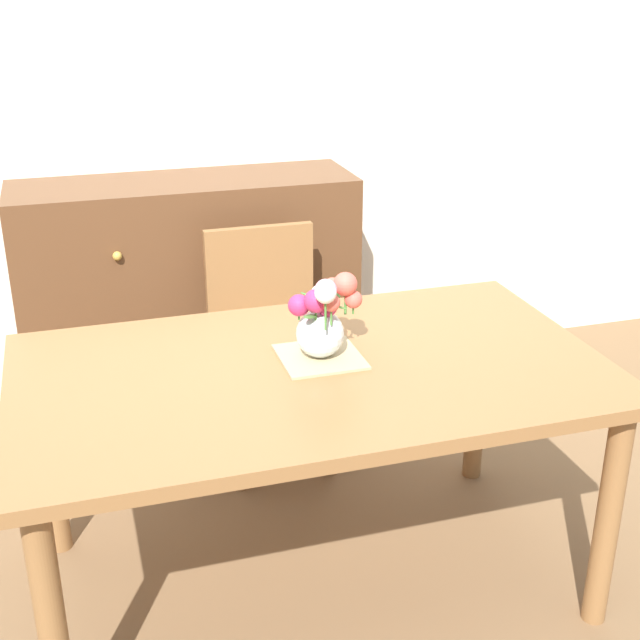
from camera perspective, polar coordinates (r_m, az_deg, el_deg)
name	(u,v)px	position (r m, az deg, el deg)	size (l,w,h in m)	color
ground_plane	(312,580)	(2.83, -0.53, -17.02)	(12.00, 12.00, 0.00)	brown
back_wall	(203,70)	(3.76, -7.82, 16.28)	(7.00, 0.10, 2.80)	silver
dining_table	(311,393)	(2.46, -0.59, -4.95)	(1.68, 0.97, 0.75)	olive
chair_far	(268,329)	(3.26, -3.53, -0.63)	(0.42, 0.42, 0.90)	olive
dresser	(190,295)	(3.69, -8.70, 1.67)	(1.40, 0.47, 1.00)	brown
placemat	(320,357)	(2.47, 0.00, -2.49)	(0.23, 0.23, 0.01)	tan
flower_vase	(323,316)	(2.41, 0.23, 0.27)	(0.22, 0.23, 0.26)	silver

